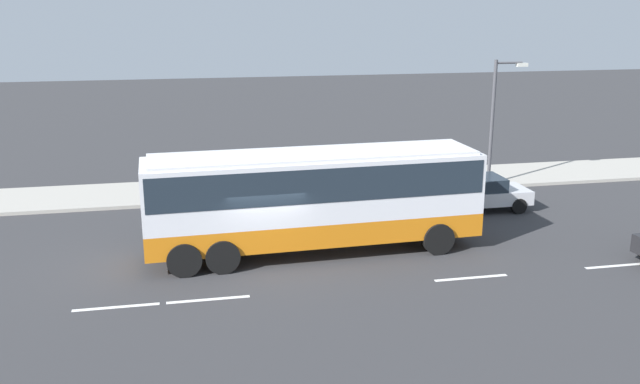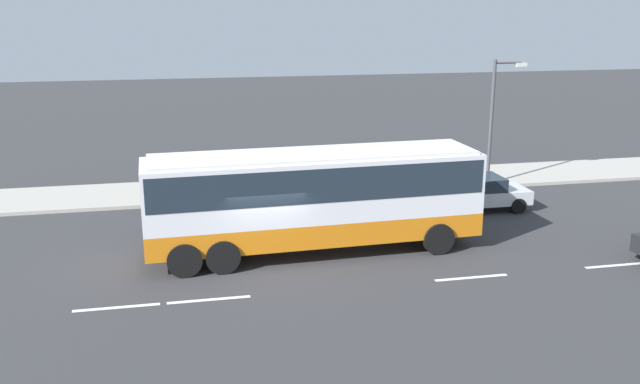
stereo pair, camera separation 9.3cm
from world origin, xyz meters
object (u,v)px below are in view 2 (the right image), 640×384
at_px(street_lamp, 495,113).
at_px(pedestrian_at_crossing, 366,167).
at_px(car_silver_hatch, 477,192).
at_px(coach_bus, 314,191).
at_px(pedestrian_near_curb, 199,174).

bearing_deg(street_lamp, pedestrian_at_crossing, 177.51).
bearing_deg(car_silver_hatch, coach_bus, -154.88).
relative_size(coach_bus, street_lamp, 1.99).
bearing_deg(pedestrian_at_crossing, pedestrian_near_curb, -15.50).
bearing_deg(pedestrian_at_crossing, car_silver_hatch, 123.31).
bearing_deg(coach_bus, street_lamp, 33.11).
bearing_deg(street_lamp, car_silver_hatch, -123.95).
bearing_deg(pedestrian_near_curb, car_silver_hatch, -167.58).
bearing_deg(pedestrian_at_crossing, coach_bus, 49.02).
xyz_separation_m(coach_bus, pedestrian_near_curb, (-3.60, 7.51, -1.04)).
height_order(car_silver_hatch, pedestrian_near_curb, pedestrian_near_curb).
bearing_deg(pedestrian_near_curb, pedestrian_at_crossing, -150.75).
xyz_separation_m(car_silver_hatch, street_lamp, (2.25, 3.34, 2.74)).
bearing_deg(pedestrian_near_curb, street_lamp, -150.73).
bearing_deg(street_lamp, pedestrian_near_curb, 177.48).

